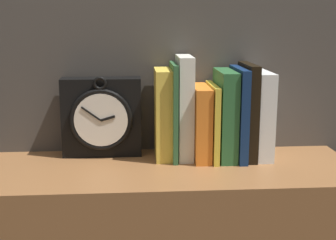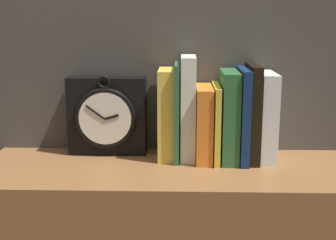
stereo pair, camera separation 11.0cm
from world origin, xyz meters
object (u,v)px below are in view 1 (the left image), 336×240
object	(u,v)px
book_slot0_yellow	(163,114)
book_slot4_yellow	(212,122)
book_slot3_orange	(200,122)
book_slot5_green	(225,115)
book_slot1_green	(174,111)
book_slot8_white	(260,115)
book_slot7_black	(248,111)
book_slot6_navy	(238,113)
book_slot2_white	(184,107)
clock	(102,117)

from	to	relation	value
book_slot0_yellow	book_slot4_yellow	world-z (taller)	book_slot0_yellow
book_slot3_orange	book_slot5_green	bearing A→B (deg)	-1.16
book_slot4_yellow	book_slot5_green	distance (m)	0.04
book_slot1_green	book_slot0_yellow	bearing A→B (deg)	166.19
book_slot8_white	book_slot0_yellow	bearing A→B (deg)	177.85
book_slot3_orange	book_slot4_yellow	size ratio (longest dim) A/B	0.97
book_slot4_yellow	book_slot5_green	world-z (taller)	book_slot5_green
book_slot7_black	book_slot8_white	world-z (taller)	book_slot7_black
book_slot3_orange	book_slot6_navy	bearing A→B (deg)	-2.54
book_slot6_navy	book_slot7_black	bearing A→B (deg)	11.83
book_slot6_navy	book_slot5_green	bearing A→B (deg)	174.90
book_slot2_white	book_slot7_black	xyz separation A→B (m)	(0.16, -0.01, -0.01)
book_slot3_orange	book_slot8_white	world-z (taller)	book_slot8_white
book_slot0_yellow	book_slot5_green	size ratio (longest dim) A/B	1.01
book_slot3_orange	book_slot7_black	size ratio (longest dim) A/B	0.77
book_slot8_white	clock	bearing A→B (deg)	174.90
book_slot3_orange	book_slot7_black	xyz separation A→B (m)	(0.12, 0.00, 0.03)
clock	book_slot2_white	distance (m)	0.21
clock	book_slot3_orange	size ratio (longest dim) A/B	1.14
book_slot4_yellow	book_slot6_navy	size ratio (longest dim) A/B	0.82
clock	book_slot3_orange	bearing A→B (deg)	-8.94
book_slot2_white	book_slot6_navy	size ratio (longest dim) A/B	1.12
book_slot0_yellow	book_slot1_green	bearing A→B (deg)	-13.81
book_slot4_yellow	book_slot8_white	distance (m)	0.13
book_slot0_yellow	book_slot6_navy	size ratio (longest dim) A/B	0.98
book_slot6_navy	book_slot7_black	world-z (taller)	book_slot7_black
book_slot0_yellow	book_slot7_black	world-z (taller)	book_slot7_black
book_slot8_white	book_slot4_yellow	bearing A→B (deg)	-177.20
book_slot6_navy	clock	bearing A→B (deg)	172.82
clock	book_slot6_navy	size ratio (longest dim) A/B	0.91
book_slot7_black	book_slot2_white	bearing A→B (deg)	176.32
clock	book_slot8_white	bearing A→B (deg)	-5.10
book_slot2_white	book_slot5_green	size ratio (longest dim) A/B	1.16
book_slot1_green	book_slot3_orange	world-z (taller)	book_slot1_green
book_slot8_white	book_slot3_orange	bearing A→B (deg)	-178.81
book_slot1_green	book_slot6_navy	world-z (taller)	book_slot1_green
book_slot4_yellow	book_slot6_navy	xyz separation A→B (m)	(0.07, -0.00, 0.02)
clock	book_slot7_black	bearing A→B (deg)	-5.93
book_slot1_green	book_slot2_white	world-z (taller)	book_slot2_white
book_slot2_white	book_slot5_green	world-z (taller)	book_slot2_white
book_slot3_orange	book_slot8_white	bearing A→B (deg)	1.19
book_slot1_green	book_slot6_navy	xyz separation A→B (m)	(0.16, -0.01, -0.01)
book_slot4_yellow	book_slot8_white	bearing A→B (deg)	2.80
book_slot4_yellow	book_slot5_green	bearing A→B (deg)	2.86
book_slot0_yellow	book_slot7_black	distance (m)	0.21
book_slot2_white	book_slot7_black	distance (m)	0.16
book_slot5_green	book_slot1_green	bearing A→B (deg)	176.76
book_slot3_orange	book_slot5_green	xyz separation A→B (m)	(0.06, -0.00, 0.02)
book_slot1_green	book_slot8_white	xyz separation A→B (m)	(0.22, -0.00, -0.01)
book_slot6_navy	book_slot3_orange	bearing A→B (deg)	177.46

